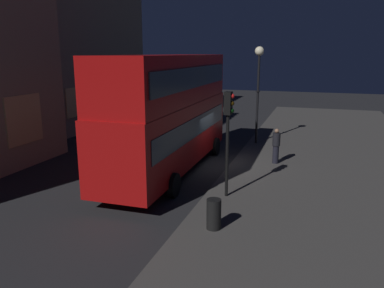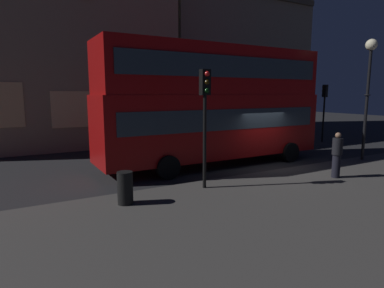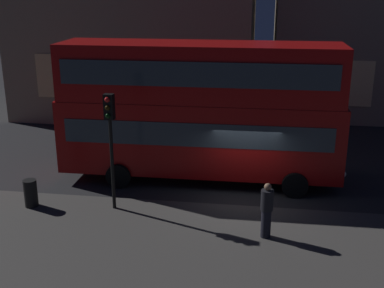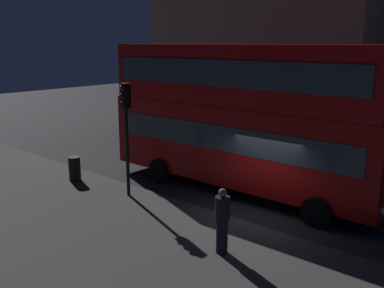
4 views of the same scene
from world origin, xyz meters
name	(u,v)px [view 4 (image 4 of 4)]	position (x,y,z in m)	size (l,w,h in m)	color
ground_plane	(260,215)	(0.00, 0.00, 0.00)	(80.00, 80.00, 0.00)	#232326
sidewalk_slab	(123,287)	(0.00, -5.81, 0.06)	(44.00, 9.75, 0.12)	#423F3D
building_with_clock	(279,13)	(-7.07, 12.92, 7.26)	(13.69, 8.98, 14.52)	tan
double_decker_bus	(242,112)	(-1.90, 1.60, 3.05)	(11.08, 2.98, 5.47)	#9E0C0C
traffic_light_near_kerb	(126,116)	(-4.46, -1.78, 3.03)	(0.34, 0.37, 4.05)	black
pedestrian	(222,220)	(0.77, -3.08, 1.03)	(0.38, 0.38, 1.78)	black
litter_bin	(75,169)	(-7.38, -2.05, 0.61)	(0.47, 0.47, 0.98)	black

